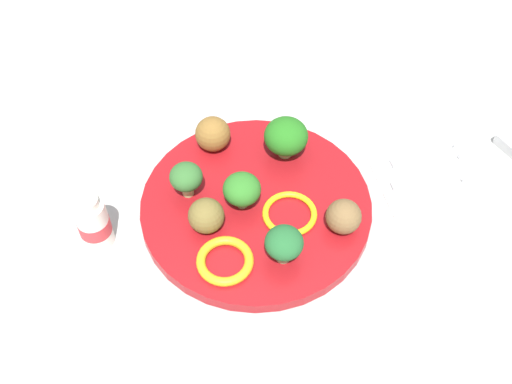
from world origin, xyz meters
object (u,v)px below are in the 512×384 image
Objects in this scene: broccoli_floret_back_left at (241,188)px; meatball_near_rim at (344,217)px; pepper_ring_front_right at (290,214)px; broccoli_floret_mid_right at (284,243)px; pepper_ring_back_right at (225,261)px; meatball_mid_right at (206,216)px; yogurt_bottle at (93,223)px; broccoli_floret_mid_left at (186,178)px; broccoli_floret_center at (286,137)px; fork at (440,155)px; meatball_far_rim at (213,134)px; napkin at (439,168)px; plate at (256,206)px; knife at (451,175)px.

meatball_near_rim is (0.11, -0.06, -0.01)m from broccoli_floret_back_left.
broccoli_floret_mid_right is at bearing -109.70° from pepper_ring_front_right.
broccoli_floret_back_left is 0.73× the size of pepper_ring_back_right.
meatball_near_rim reaches higher than pepper_ring_back_right.
meatball_mid_right is 0.65× the size of pepper_ring_front_right.
pepper_ring_front_right is at bearing -4.61° from yogurt_bottle.
broccoli_floret_mid_left reaches higher than meatball_near_rim.
broccoli_floret_mid_left reaches higher than meatball_mid_right.
broccoli_floret_center is 0.21m from fork.
meatball_far_rim is (-0.02, 0.10, -0.01)m from broccoli_floret_back_left.
broccoli_floret_mid_left is at bearing -120.11° from meatball_far_rim.
meatball_near_rim is at bearing -50.43° from meatball_far_rim.
broccoli_floret_mid_left is 0.73× the size of pepper_ring_front_right.
meatball_mid_right is 0.06m from pepper_ring_back_right.
napkin is (0.31, 0.04, -0.03)m from meatball_mid_right.
fork is at bearing 8.59° from plate.
napkin is (0.28, -0.08, -0.04)m from meatball_far_rim.
meatball_mid_right is at bearing -73.27° from broccoli_floret_mid_left.
meatball_far_rim reaches higher than pepper_ring_front_right.
pepper_ring_back_right is (-0.09, -0.05, 0.00)m from pepper_ring_front_right.
yogurt_bottle reaches higher than plate.
yogurt_bottle reaches higher than napkin.
broccoli_floret_mid_right is (-0.04, -0.15, -0.00)m from broccoli_floret_center.
pepper_ring_back_right is 0.83× the size of yogurt_bottle.
knife is at bearing 0.49° from plate.
yogurt_bottle is (-0.11, -0.04, -0.01)m from broccoli_floret_mid_left.
pepper_ring_front_right is at bearing 153.69° from meatball_near_rim.
meatball_far_rim is 0.27× the size of napkin.
pepper_ring_front_right is 0.54× the size of fork.
meatball_far_rim is at bearing 59.89° from broccoli_floret_mid_left.
meatball_far_rim is 0.69× the size of pepper_ring_front_right.
pepper_ring_front_right is at bearing -99.31° from broccoli_floret_center.
meatball_near_rim is at bearing -9.26° from yogurt_bottle.
pepper_ring_front_right is at bearing -60.47° from meatball_far_rim.
pepper_ring_front_right is 0.38× the size of napkin.
broccoli_floret_center is 0.38× the size of knife.
pepper_ring_back_right is at bearing -149.11° from pepper_ring_front_right.
broccoli_floret_back_left is 1.14× the size of meatball_near_rim.
broccoli_floret_mid_left reaches higher than meatball_far_rim.
meatball_far_rim is 0.31× the size of knife.
broccoli_floret_center is (0.13, 0.04, 0.00)m from broccoli_floret_mid_left.
knife is at bearing -0.10° from broccoli_floret_back_left.
broccoli_floret_mid_left is at bearing 104.99° from pepper_ring_back_right.
meatball_near_rim is at bearing -27.79° from broccoli_floret_back_left.
napkin is at bearing 113.75° from knife.
broccoli_floret_center is at bearing 53.76° from plate.
meatball_mid_right reaches higher than knife.
meatball_mid_right is at bearing -140.42° from broccoli_floret_center.
broccoli_floret_center is at bearing 107.88° from meatball_near_rim.
meatball_near_rim is 0.17m from knife.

